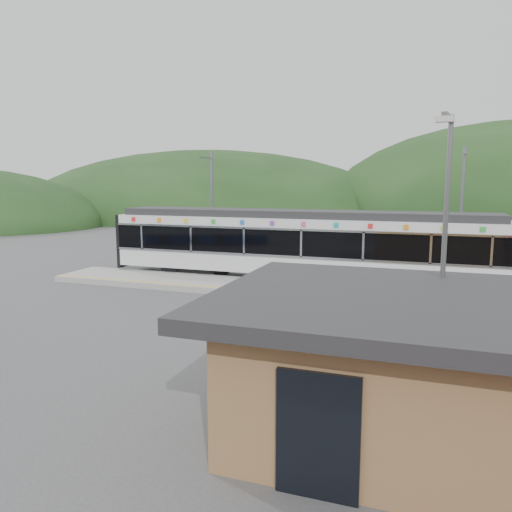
% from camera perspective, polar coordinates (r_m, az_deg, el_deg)
% --- Properties ---
extents(ground, '(120.00, 120.00, 0.00)m').
position_cam_1_polar(ground, '(20.55, 3.02, -6.25)').
color(ground, '#4C4C4F').
rests_on(ground, ground).
extents(hills, '(146.00, 149.00, 26.00)m').
position_cam_1_polar(hills, '(24.93, 20.41, -4.15)').
color(hills, '#1E3D19').
rests_on(hills, ground).
extents(platform, '(26.00, 3.20, 0.30)m').
position_cam_1_polar(platform, '(23.62, 5.29, -3.96)').
color(platform, '#9E9E99').
rests_on(platform, ground).
extents(yellow_line, '(26.00, 0.10, 0.01)m').
position_cam_1_polar(yellow_line, '(22.35, 4.48, -4.25)').
color(yellow_line, yellow).
rests_on(yellow_line, platform).
extents(train, '(20.44, 3.01, 3.74)m').
position_cam_1_polar(train, '(26.08, 4.97, 1.50)').
color(train, black).
rests_on(train, ground).
extents(catenary_mast_west, '(0.18, 1.80, 7.00)m').
position_cam_1_polar(catenary_mast_west, '(30.41, -5.08, 5.49)').
color(catenary_mast_west, slate).
rests_on(catenary_mast_west, ground).
extents(catenary_mast_east, '(0.18, 1.80, 7.00)m').
position_cam_1_polar(catenary_mast_east, '(27.72, 22.39, 4.60)').
color(catenary_mast_east, slate).
rests_on(catenary_mast_east, ground).
extents(station_shelter, '(9.20, 6.20, 3.00)m').
position_cam_1_polar(station_shelter, '(10.73, 20.87, -12.10)').
color(station_shelter, olive).
rests_on(station_shelter, ground).
extents(lamp_post, '(0.37, 1.18, 6.72)m').
position_cam_1_polar(lamp_post, '(12.32, 20.79, 2.19)').
color(lamp_post, slate).
rests_on(lamp_post, ground).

